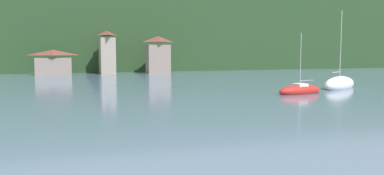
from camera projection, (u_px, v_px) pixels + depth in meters
name	position (u px, v px, depth m)	size (l,w,h in m)	color
wooded_hillside	(1.00, 40.00, 125.00)	(352.00, 75.79, 52.81)	#264223
shore_building_west	(53.00, 63.00, 82.11)	(7.32, 3.34, 5.11)	gray
shore_building_westcentral	(107.00, 53.00, 86.40)	(3.18, 6.10, 9.11)	gray
shore_building_central	(158.00, 55.00, 88.69)	(5.04, 3.93, 8.04)	gray
sailboat_far_2	(300.00, 90.00, 47.86)	(6.34, 3.11, 7.49)	red
sailboat_far_5	(339.00, 84.00, 54.67)	(8.13, 6.42, 10.88)	white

